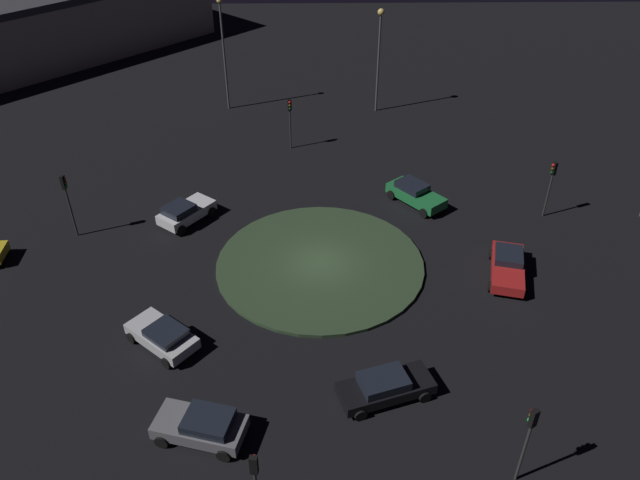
# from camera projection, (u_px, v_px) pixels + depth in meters

# --- Properties ---
(ground_plane) EXTENTS (119.70, 119.70, 0.00)m
(ground_plane) POSITION_uv_depth(u_px,v_px,m) (320.00, 265.00, 38.23)
(ground_plane) COLOR black
(roundabout_island) EXTENTS (12.73, 12.73, 0.21)m
(roundabout_island) POSITION_uv_depth(u_px,v_px,m) (320.00, 264.00, 38.17)
(roundabout_island) COLOR #2D4228
(roundabout_island) RESTS_ON ground_plane
(car_green) EXTENTS (4.44, 4.06, 1.50)m
(car_green) POSITION_uv_depth(u_px,v_px,m) (415.00, 194.00, 43.63)
(car_green) COLOR #1E7238
(car_green) RESTS_ON ground_plane
(car_red) EXTENTS (4.86, 2.98, 1.33)m
(car_red) POSITION_uv_depth(u_px,v_px,m) (508.00, 266.00, 37.05)
(car_red) COLOR red
(car_red) RESTS_ON ground_plane
(car_silver) EXTENTS (3.93, 4.19, 1.32)m
(car_silver) POSITION_uv_depth(u_px,v_px,m) (163.00, 335.00, 32.25)
(car_silver) COLOR silver
(car_silver) RESTS_ON ground_plane
(car_grey) EXTENTS (2.94, 4.39, 1.42)m
(car_grey) POSITION_uv_depth(u_px,v_px,m) (202.00, 426.00, 27.56)
(car_grey) COLOR slate
(car_grey) RESTS_ON ground_plane
(car_black) EXTENTS (3.08, 4.88, 1.36)m
(car_black) POSITION_uv_depth(u_px,v_px,m) (385.00, 386.00, 29.44)
(car_black) COLOR black
(car_black) RESTS_ON ground_plane
(car_white) EXTENTS (4.16, 3.82, 1.49)m
(car_white) POSITION_uv_depth(u_px,v_px,m) (185.00, 212.00, 41.71)
(car_white) COLOR white
(car_white) RESTS_ON ground_plane
(traffic_light_southwest) EXTENTS (0.40, 0.37, 4.41)m
(traffic_light_southwest) POSITION_uv_depth(u_px,v_px,m) (529.00, 431.00, 24.44)
(traffic_light_southwest) COLOR #2D2D2D
(traffic_light_southwest) RESTS_ON ground_plane
(traffic_light_south) EXTENTS (0.36, 0.39, 4.15)m
(traffic_light_south) POSITION_uv_depth(u_px,v_px,m) (552.00, 178.00, 41.03)
(traffic_light_south) COLOR #2D2D2D
(traffic_light_south) RESTS_ON ground_plane
(traffic_light_north) EXTENTS (0.34, 0.38, 4.47)m
(traffic_light_north) POSITION_uv_depth(u_px,v_px,m) (67.00, 194.00, 39.00)
(traffic_light_north) COLOR #2D2D2D
(traffic_light_north) RESTS_ON ground_plane
(traffic_light_west) EXTENTS (0.38, 0.33, 4.15)m
(traffic_light_west) POSITION_uv_depth(u_px,v_px,m) (255.00, 476.00, 23.02)
(traffic_light_west) COLOR #2D2D2D
(traffic_light_west) RESTS_ON ground_plane
(traffic_light_east) EXTENTS (0.37, 0.33, 4.21)m
(traffic_light_east) POSITION_uv_depth(u_px,v_px,m) (290.00, 114.00, 49.27)
(traffic_light_east) COLOR #2D2D2D
(traffic_light_east) RESTS_ON ground_plane
(streetlamp_east) EXTENTS (0.58, 0.58, 9.11)m
(streetlamp_east) POSITION_uv_depth(u_px,v_px,m) (379.00, 43.00, 53.56)
(streetlamp_east) COLOR #4C4C51
(streetlamp_east) RESTS_ON ground_plane
(streetlamp_east_near) EXTENTS (0.47, 0.47, 9.86)m
(streetlamp_east_near) POSITION_uv_depth(u_px,v_px,m) (223.00, 44.00, 54.08)
(streetlamp_east_near) COLOR #4C4C51
(streetlamp_east_near) RESTS_ON ground_plane
(store_building) EXTENTS (32.74, 32.11, 7.09)m
(store_building) POSITION_uv_depth(u_px,v_px,m) (52.00, 25.00, 66.68)
(store_building) COLOR #ADA893
(store_building) RESTS_ON ground_plane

